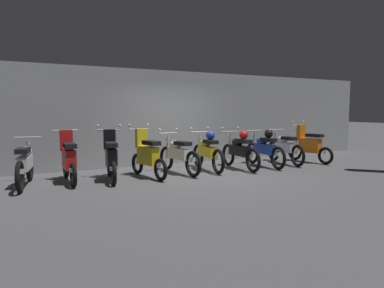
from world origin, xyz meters
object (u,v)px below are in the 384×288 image
(motorbike_slot_9, at_px, (309,145))
(motorbike_slot_8, at_px, (285,148))
(motorbike_slot_7, at_px, (264,148))
(motorbike_slot_4, at_px, (178,154))
(motorbike_slot_6, at_px, (240,150))
(motorbike_slot_5, at_px, (207,151))
(motorbike_slot_2, at_px, (111,158))
(motorbike_slot_0, at_px, (25,164))
(motorbike_slot_1, at_px, (69,159))
(motorbike_slot_3, at_px, (147,156))

(motorbike_slot_9, bearing_deg, motorbike_slot_8, 172.76)
(motorbike_slot_7, bearing_deg, motorbike_slot_4, 176.71)
(motorbike_slot_6, xyz_separation_m, motorbike_slot_7, (0.90, 0.03, -0.00))
(motorbike_slot_4, distance_m, motorbike_slot_5, 0.91)
(motorbike_slot_2, xyz_separation_m, motorbike_slot_9, (6.29, -0.02, 0.00))
(motorbike_slot_2, relative_size, motorbike_slot_9, 0.99)
(motorbike_slot_7, bearing_deg, motorbike_slot_6, -178.05)
(motorbike_slot_9, bearing_deg, motorbike_slot_4, 178.37)
(motorbike_slot_6, bearing_deg, motorbike_slot_5, 164.77)
(motorbike_slot_0, distance_m, motorbike_slot_7, 6.30)
(motorbike_slot_5, xyz_separation_m, motorbike_slot_9, (3.59, -0.19, -0.00))
(motorbike_slot_9, bearing_deg, motorbike_slot_0, 178.35)
(motorbike_slot_0, relative_size, motorbike_slot_8, 1.00)
(motorbike_slot_1, bearing_deg, motorbike_slot_3, -7.49)
(motorbike_slot_1, height_order, motorbike_slot_7, motorbike_slot_1)
(motorbike_slot_0, distance_m, motorbike_slot_8, 7.20)
(motorbike_slot_3, xyz_separation_m, motorbike_slot_5, (1.81, 0.19, 0.00))
(motorbike_slot_5, bearing_deg, motorbike_slot_4, -176.27)
(motorbike_slot_2, bearing_deg, motorbike_slot_5, 3.48)
(motorbike_slot_2, bearing_deg, motorbike_slot_6, -1.30)
(motorbike_slot_4, distance_m, motorbike_slot_6, 1.81)
(motorbike_slot_3, relative_size, motorbike_slot_6, 0.86)
(motorbike_slot_5, bearing_deg, motorbike_slot_8, -1.56)
(motorbike_slot_1, xyz_separation_m, motorbike_slot_5, (3.60, -0.04, 0.00))
(motorbike_slot_7, bearing_deg, motorbike_slot_8, 8.86)
(motorbike_slot_7, height_order, motorbike_slot_8, motorbike_slot_7)
(motorbike_slot_7, bearing_deg, motorbike_slot_9, 0.88)
(motorbike_slot_2, bearing_deg, motorbike_slot_7, -0.65)
(motorbike_slot_6, height_order, motorbike_slot_9, motorbike_slot_9)
(motorbike_slot_3, bearing_deg, motorbike_slot_2, 178.15)
(motorbike_slot_8, bearing_deg, motorbike_slot_3, -178.49)
(motorbike_slot_3, relative_size, motorbike_slot_8, 0.86)
(motorbike_slot_7, height_order, motorbike_slot_9, motorbike_slot_9)
(motorbike_slot_0, relative_size, motorbike_slot_3, 1.15)
(motorbike_slot_2, relative_size, motorbike_slot_8, 0.86)
(motorbike_slot_0, relative_size, motorbike_slot_7, 0.99)
(motorbike_slot_0, bearing_deg, motorbike_slot_5, -0.59)
(motorbike_slot_1, xyz_separation_m, motorbike_slot_8, (6.30, -0.12, -0.03))
(motorbike_slot_7, bearing_deg, motorbike_slot_0, 177.63)
(motorbike_slot_3, height_order, motorbike_slot_8, motorbike_slot_3)
(motorbike_slot_3, distance_m, motorbike_slot_4, 0.91)
(motorbike_slot_5, bearing_deg, motorbike_slot_2, -176.52)
(motorbike_slot_0, bearing_deg, motorbike_slot_7, -2.37)
(motorbike_slot_0, relative_size, motorbike_slot_9, 1.15)
(motorbike_slot_0, xyz_separation_m, motorbike_slot_9, (8.09, -0.23, 0.04))
(motorbike_slot_7, xyz_separation_m, motorbike_slot_8, (0.90, 0.14, -0.04))
(motorbike_slot_0, bearing_deg, motorbike_slot_8, -0.95)
(motorbike_slot_5, distance_m, motorbike_slot_8, 2.70)
(motorbike_slot_0, xyz_separation_m, motorbike_slot_4, (3.59, -0.10, 0.00))
(motorbike_slot_5, relative_size, motorbike_slot_6, 1.00)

